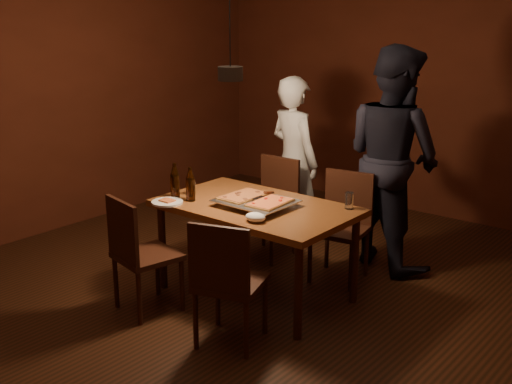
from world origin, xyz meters
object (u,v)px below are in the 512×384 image
Objects in this scene: chair_near_right at (226,273)px; diner_white at (294,161)px; chair_near_left at (136,245)px; plate_slice at (167,202)px; beer_bottle_b at (190,184)px; pendant_lamp at (230,72)px; chair_far_left at (273,197)px; chair_far_right at (344,216)px; beer_bottle_a at (175,180)px; dining_table at (256,214)px; pizza_tray at (256,203)px; diner_dark at (393,158)px.

diner_white is at bearing 95.22° from chair_near_right.
plate_slice is (-0.07, 0.38, 0.22)m from chair_near_left.
pendant_lamp is at bearing 10.94° from beer_bottle_b.
chair_far_left and chair_near_right have the same top height.
beer_bottle_b is 0.24× the size of pendant_lamp.
chair_far_right is 1.59m from pendant_lamp.
chair_near_right is 1.92× the size of beer_bottle_a.
chair_near_left is 0.66m from beer_bottle_a.
chair_near_left reaches higher than dining_table.
chair_near_left is (-0.81, -1.54, 0.00)m from chair_far_right.
beer_bottle_a is 0.21m from plate_slice.
chair_near_left is at bearing -92.63° from beer_bottle_b.
chair_far_right is at bearing 70.19° from pizza_tray.
pizza_tray is (0.51, 0.75, 0.24)m from chair_near_left.
diner_dark is at bearing -154.42° from chair_far_left.
chair_far_right is 1.81× the size of beer_bottle_b.
chair_far_left is 0.44× the size of pendant_lamp.
dining_table is at bearing 61.63° from pendant_lamp.
pizza_tray reaches higher than dining_table.
dining_table is 1.27m from diner_white.
beer_bottle_b is at bearing 58.98° from plate_slice.
beer_bottle_b is at bearing -155.66° from pizza_tray.
chair_near_right is at bearing 106.75° from diner_dark.
beer_bottle_a reaches higher than chair_far_right.
diner_dark is at bearing 71.96° from pizza_tray.
plate_slice is 1.13m from pendant_lamp.
chair_far_right is at bearing 46.61° from beer_bottle_a.
chair_near_right is (0.03, -1.51, 0.00)m from chair_far_right.
diner_white reaches higher than beer_bottle_a.
pendant_lamp reaches higher than beer_bottle_b.
pendant_lamp is at bearing 120.31° from diner_white.
diner_white is (-0.04, 0.37, 0.26)m from chair_far_left.
dining_table is 1.10m from pendant_lamp.
diner_white is at bearing 106.38° from pendant_lamp.
diner_white reaches higher than pizza_tray.
chair_far_right is 0.92× the size of chair_near_right.
pendant_lamp is (0.40, -1.34, 0.96)m from diner_white.
diner_white is 0.84× the size of diner_dark.
dining_table is 0.69m from plate_slice.
chair_far_left is 1.23m from plate_slice.
chair_near_left is at bearing -122.26° from pendant_lamp.
chair_near_right is at bearing 81.11° from chair_far_right.
chair_far_right is at bearing 72.70° from chair_near_right.
pizza_tray is (-0.30, -0.79, 0.24)m from chair_far_right.
plate_slice is at bearing 83.78° from chair_far_left.
chair_near_right is at bearing -64.52° from dining_table.
diner_dark is at bearing 68.30° from pendant_lamp.
beer_bottle_a is 1.43m from diner_white.
beer_bottle_b is at bearing -151.92° from dining_table.
beer_bottle_a is at bearing 134.15° from chair_near_right.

